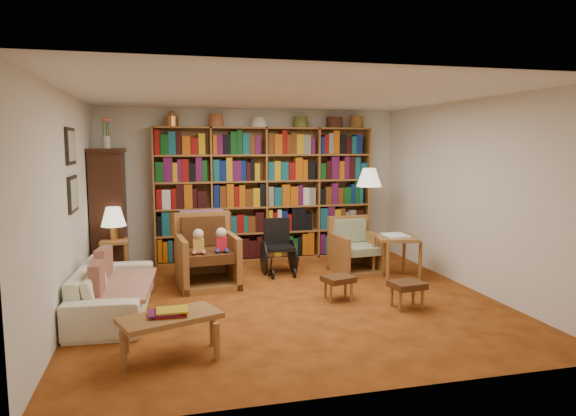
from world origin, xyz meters
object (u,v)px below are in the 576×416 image
object	(u,v)px
sofa	(113,289)
coffee_table	(170,321)
side_table_papers	(397,243)
footstool_b	(407,287)
floor_lamp	(369,181)
side_table_lamp	(115,251)
armchair_sage	(354,251)
wheelchair	(278,249)
armchair_leather	(207,255)
footstool_a	(338,281)

from	to	relation	value
sofa	coffee_table	world-z (taller)	sofa
sofa	side_table_papers	xyz separation A→B (m)	(3.82, 0.64, 0.24)
sofa	footstool_b	bearing A→B (deg)	-97.30
sofa	floor_lamp	xyz separation A→B (m)	(3.83, 1.71, 1.05)
side_table_lamp	coffee_table	bearing A→B (deg)	-76.29
armchair_sage	side_table_papers	size ratio (longest dim) A/B	1.19
coffee_table	sofa	bearing A→B (deg)	113.48
wheelchair	footstool_b	bearing A→B (deg)	-61.09
side_table_lamp	coffee_table	xyz separation A→B (m)	(0.71, -2.89, -0.08)
floor_lamp	wheelchair	bearing A→B (deg)	-166.83
sofa	side_table_papers	distance (m)	3.88
armchair_leather	wheelchair	distance (m)	1.15
sofa	coffee_table	size ratio (longest dim) A/B	1.92
side_table_lamp	wheelchair	bearing A→B (deg)	-3.89
armchair_leather	coffee_table	world-z (taller)	armchair_leather
footstool_a	footstool_b	world-z (taller)	footstool_b
side_table_papers	footstool_a	size ratio (longest dim) A/B	1.63
wheelchair	footstool_a	distance (m)	1.55
armchair_leather	floor_lamp	world-z (taller)	floor_lamp
sofa	armchair_leather	xyz separation A→B (m)	(1.14, 0.98, 0.13)
wheelchair	coffee_table	bearing A→B (deg)	-120.86
armchair_sage	side_table_lamp	bearing A→B (deg)	174.36
coffee_table	wheelchair	bearing A→B (deg)	59.14
sofa	floor_lamp	world-z (taller)	floor_lamp
wheelchair	footstool_b	distance (m)	2.27
sofa	footstool_b	distance (m)	3.40
armchair_leather	floor_lamp	bearing A→B (deg)	15.22
armchair_leather	floor_lamp	size ratio (longest dim) A/B	0.65
sofa	side_table_papers	size ratio (longest dim) A/B	2.73
side_table_papers	side_table_lamp	bearing A→B (deg)	167.68
floor_lamp	side_table_papers	distance (m)	1.34
sofa	footstool_b	xyz separation A→B (m)	(3.34, -0.65, -0.02)
armchair_sage	wheelchair	xyz separation A→B (m)	(-1.14, 0.18, 0.06)
footstool_a	coffee_table	bearing A→B (deg)	-148.79
wheelchair	coffee_table	size ratio (longest dim) A/B	0.83
side_table_papers	footstool_a	distance (m)	1.43
sofa	armchair_sage	size ratio (longest dim) A/B	2.30
armchair_sage	armchair_leather	bearing A→B (deg)	-175.55
sofa	footstool_a	xyz separation A→B (m)	(2.66, -0.15, -0.03)
armchair_leather	side_table_papers	bearing A→B (deg)	-7.23
side_table_lamp	armchair_leather	xyz separation A→B (m)	(1.24, -0.52, -0.02)
armchair_leather	footstool_a	bearing A→B (deg)	-36.76
side_table_papers	coffee_table	xyz separation A→B (m)	(-3.21, -2.03, -0.18)
side_table_lamp	side_table_papers	world-z (taller)	side_table_papers
armchair_sage	floor_lamp	size ratio (longest dim) A/B	0.54
side_table_lamp	side_table_papers	bearing A→B (deg)	-12.32
floor_lamp	footstool_a	world-z (taller)	floor_lamp
armchair_sage	floor_lamp	world-z (taller)	floor_lamp
wheelchair	coffee_table	world-z (taller)	wheelchair
side_table_lamp	armchair_leather	size ratio (longest dim) A/B	0.58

